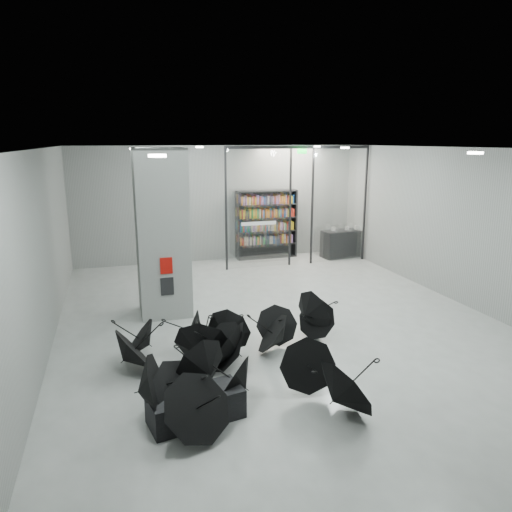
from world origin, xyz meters
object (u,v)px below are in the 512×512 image
object	(u,v)px
bookshelf	(266,224)
umbrella_cluster	(229,361)
shop_counter	(344,243)
bench	(196,406)
column	(162,233)

from	to	relation	value
bookshelf	umbrella_cluster	distance (m)	9.24
bookshelf	shop_counter	distance (m)	2.93
bench	shop_counter	world-z (taller)	shop_counter
bench	bookshelf	xyz separation A→B (m)	(4.27, 9.69, 0.99)
column	bookshelf	world-z (taller)	column
bench	column	bearing A→B (deg)	78.19
shop_counter	umbrella_cluster	bearing A→B (deg)	-136.70
umbrella_cluster	bench	bearing A→B (deg)	-124.08
shop_counter	umbrella_cluster	xyz separation A→B (m)	(-6.23, -7.82, -0.18)
column	bench	world-z (taller)	column
column	bench	bearing A→B (deg)	-91.05
column	bookshelf	xyz separation A→B (m)	(4.18, 4.75, -0.78)
umbrella_cluster	shop_counter	bearing A→B (deg)	51.48
column	bookshelf	distance (m)	6.37
column	bench	xyz separation A→B (m)	(-0.09, -4.94, -1.77)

